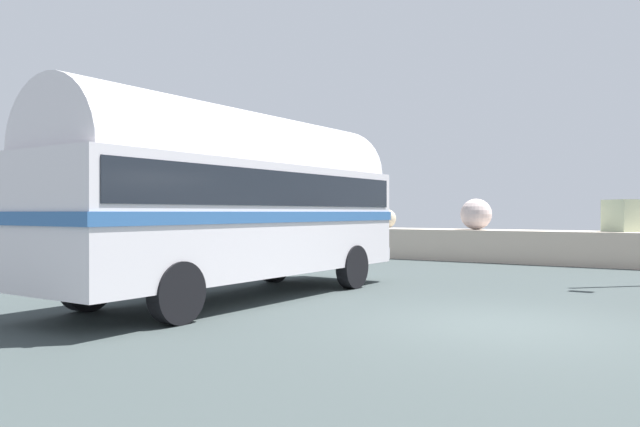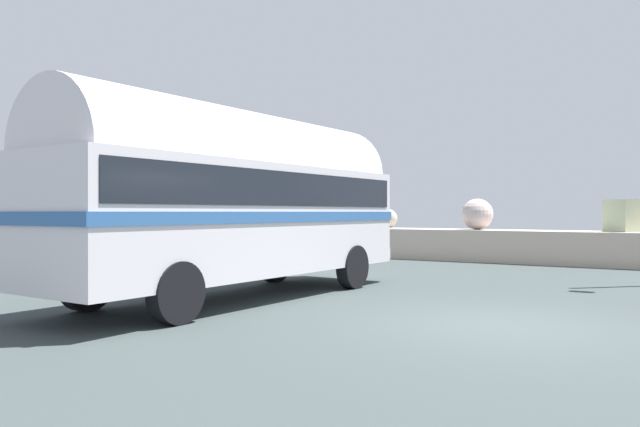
% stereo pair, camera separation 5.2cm
% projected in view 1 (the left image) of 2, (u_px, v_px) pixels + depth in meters
% --- Properties ---
extents(ground, '(32.00, 26.00, 0.02)m').
position_uv_depth(ground, '(502.00, 326.00, 9.16)').
color(ground, '#343D3D').
extents(breakwater, '(31.36, 2.29, 2.50)m').
position_uv_depth(breakwater, '(598.00, 244.00, 19.27)').
color(breakwater, '#BFAF9D').
rests_on(breakwater, ground).
extents(vintage_coach, '(2.68, 8.65, 3.70)m').
position_uv_depth(vintage_coach, '(237.00, 195.00, 11.98)').
color(vintage_coach, black).
rests_on(vintage_coach, ground).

